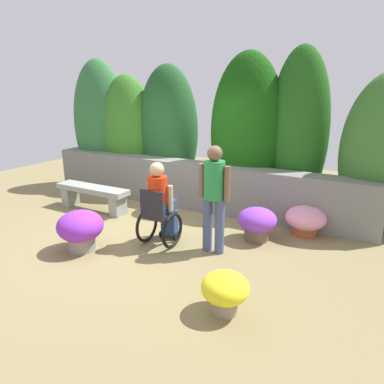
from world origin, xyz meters
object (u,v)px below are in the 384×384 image
at_px(stone_bench, 93,194).
at_px(person_standing_companion, 214,193).
at_px(flower_pot_terracotta_by_wall, 257,222).
at_px(person_in_wheelchair, 160,206).
at_px(flower_pot_purple_near, 306,220).
at_px(flower_pot_red_accent, 225,290).
at_px(flower_pot_small_foreground, 81,229).

height_order(stone_bench, person_standing_companion, person_standing_companion).
xyz_separation_m(person_standing_companion, flower_pot_terracotta_by_wall, (0.43, 0.73, -0.63)).
xyz_separation_m(stone_bench, person_standing_companion, (2.95, -0.54, 0.60)).
height_order(person_in_wheelchair, flower_pot_purple_near, person_in_wheelchair).
xyz_separation_m(flower_pot_red_accent, flower_pot_small_foreground, (-2.55, 0.39, 0.07)).
bearing_deg(stone_bench, flower_pot_small_foreground, -56.76).
bearing_deg(flower_pot_small_foreground, flower_pot_red_accent, -8.65).
height_order(flower_pot_purple_near, flower_pot_terracotta_by_wall, flower_pot_terracotta_by_wall).
xyz_separation_m(person_in_wheelchair, flower_pot_red_accent, (1.62, -1.16, -0.35)).
bearing_deg(flower_pot_terracotta_by_wall, flower_pot_red_accent, -80.72).
distance_m(person_standing_companion, flower_pot_terracotta_by_wall, 1.06).
bearing_deg(person_standing_companion, flower_pot_purple_near, 59.70).
relative_size(flower_pot_red_accent, flower_pot_small_foreground, 0.76).
xyz_separation_m(flower_pot_purple_near, flower_pot_terracotta_by_wall, (-0.64, -0.61, 0.04)).
distance_m(flower_pot_purple_near, flower_pot_small_foreground, 3.64).
distance_m(stone_bench, flower_pot_terracotta_by_wall, 3.39).
bearing_deg(flower_pot_red_accent, flower_pot_small_foreground, 171.35).
bearing_deg(flower_pot_purple_near, stone_bench, -168.73).
height_order(person_standing_companion, flower_pot_purple_near, person_standing_companion).
relative_size(person_in_wheelchair, flower_pot_small_foreground, 1.92).
height_order(flower_pot_purple_near, flower_pot_red_accent, flower_pot_purple_near).
bearing_deg(person_in_wheelchair, flower_pot_red_accent, -30.49).
relative_size(person_standing_companion, flower_pot_red_accent, 3.05).
distance_m(person_standing_companion, flower_pot_small_foreground, 2.09).
height_order(flower_pot_purple_near, flower_pot_small_foreground, flower_pot_small_foreground).
xyz_separation_m(stone_bench, person_in_wheelchair, (2.10, -0.69, 0.29)).
relative_size(person_in_wheelchair, person_standing_companion, 0.82).
bearing_deg(person_standing_companion, flower_pot_small_foreground, -144.33).
bearing_deg(flower_pot_terracotta_by_wall, person_standing_companion, -120.60).
bearing_deg(flower_pot_red_accent, stone_bench, 153.63).
xyz_separation_m(stone_bench, flower_pot_red_accent, (3.72, -1.84, -0.06)).
relative_size(flower_pot_purple_near, flower_pot_small_foreground, 0.97).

